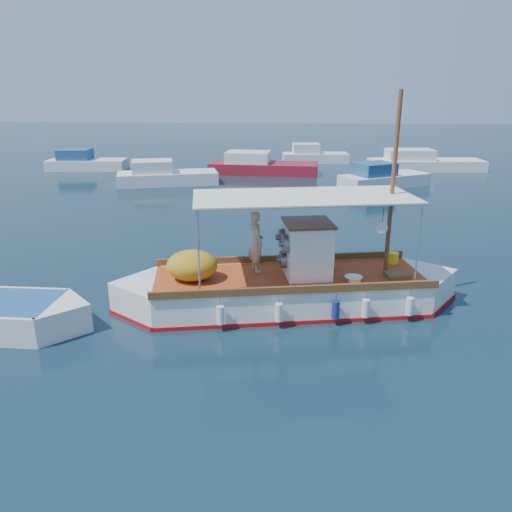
{
  "coord_description": "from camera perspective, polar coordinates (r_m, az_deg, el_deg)",
  "views": [
    {
      "loc": [
        0.25,
        -13.96,
        6.13
      ],
      "look_at": [
        -0.62,
        0.0,
        1.41
      ],
      "focal_mm": 35.0,
      "sensor_mm": 36.0,
      "label": 1
    }
  ],
  "objects": [
    {
      "name": "bg_boat_ne",
      "position": [
        33.8,
        14.21,
        8.51
      ],
      "size": [
        6.23,
        4.81,
        1.8
      ],
      "rotation": [
        0.0,
        0.0,
        0.51
      ],
      "color": "silver",
      "rests_on": "ground"
    },
    {
      "name": "fishing_caique",
      "position": [
        14.7,
        3.53,
        -3.65
      ],
      "size": [
        10.19,
        4.0,
        6.31
      ],
      "rotation": [
        0.0,
        0.0,
        0.17
      ],
      "color": "white",
      "rests_on": "ground"
    },
    {
      "name": "bg_boat_n",
      "position": [
        38.11,
        0.51,
        10.17
      ],
      "size": [
        8.21,
        3.42,
        1.8
      ],
      "rotation": [
        0.0,
        0.0,
        -0.08
      ],
      "color": "maroon",
      "rests_on": "ground"
    },
    {
      "name": "bg_boat_e",
      "position": [
        41.83,
        18.44,
        9.99
      ],
      "size": [
        8.89,
        3.13,
        1.8
      ],
      "rotation": [
        0.0,
        0.0,
        0.06
      ],
      "color": "silver",
      "rests_on": "ground"
    },
    {
      "name": "bg_boat_far_n",
      "position": [
        44.09,
        6.56,
        11.21
      ],
      "size": [
        5.71,
        2.51,
        1.8
      ],
      "rotation": [
        0.0,
        0.0,
        0.09
      ],
      "color": "silver",
      "rests_on": "ground"
    },
    {
      "name": "bg_boat_far_w",
      "position": [
        42.04,
        -18.97,
        9.98
      ],
      "size": [
        6.11,
        2.73,
        1.8
      ],
      "rotation": [
        0.0,
        0.0,
        0.07
      ],
      "color": "silver",
      "rests_on": "ground"
    },
    {
      "name": "bg_boat_nw",
      "position": [
        34.26,
        -10.41,
        8.9
      ],
      "size": [
        6.94,
        4.04,
        1.8
      ],
      "rotation": [
        0.0,
        0.0,
        0.27
      ],
      "color": "silver",
      "rests_on": "ground"
    },
    {
      "name": "ground",
      "position": [
        15.25,
        2.32,
        -5.06
      ],
      "size": [
        160.0,
        160.0,
        0.0
      ],
      "primitive_type": "plane",
      "color": "black",
      "rests_on": "ground"
    }
  ]
}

